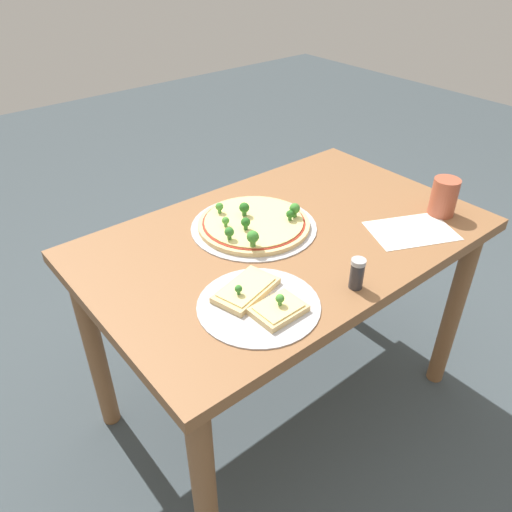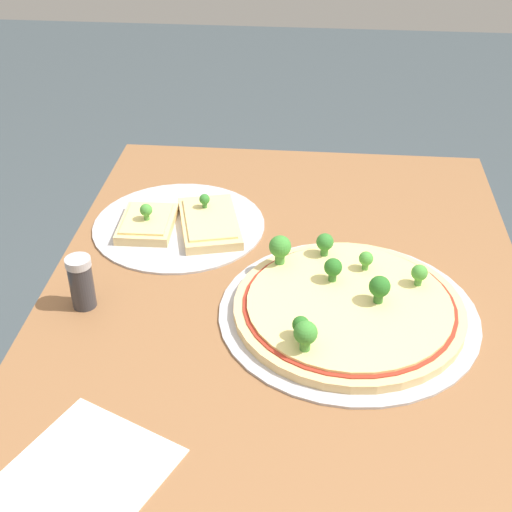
{
  "view_description": "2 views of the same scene",
  "coord_description": "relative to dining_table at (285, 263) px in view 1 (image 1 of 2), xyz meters",
  "views": [
    {
      "loc": [
        -0.86,
        -0.91,
        1.5
      ],
      "look_at": [
        -0.16,
        -0.05,
        0.74
      ],
      "focal_mm": 35.0,
      "sensor_mm": 36.0,
      "label": 1
    },
    {
      "loc": [
        0.78,
        0.04,
        1.37
      ],
      "look_at": [
        -0.16,
        -0.05,
        0.74
      ],
      "focal_mm": 50.0,
      "sensor_mm": 36.0,
      "label": 2
    }
  ],
  "objects": [
    {
      "name": "condiment_shaker",
      "position": [
        -0.03,
        -0.3,
        0.15
      ],
      "size": [
        0.04,
        0.04,
        0.08
      ],
      "color": "#333338",
      "rests_on": "dining_table"
    },
    {
      "name": "paper_menu",
      "position": [
        0.3,
        -0.22,
        0.1
      ],
      "size": [
        0.29,
        0.26,
        0.0
      ],
      "primitive_type": "cube",
      "rotation": [
        0.0,
        0.0,
        -0.43
      ],
      "color": "white",
      "rests_on": "dining_table"
    },
    {
      "name": "dining_table",
      "position": [
        0.0,
        0.0,
        0.0
      ],
      "size": [
        1.19,
        0.74,
        0.72
      ],
      "color": "brown",
      "rests_on": "ground_plane"
    },
    {
      "name": "pizza_tray_slice",
      "position": [
        -0.26,
        -0.19,
        0.11
      ],
      "size": [
        0.3,
        0.3,
        0.05
      ],
      "color": "#B7B7BC",
      "rests_on": "dining_table"
    },
    {
      "name": "drinking_cup",
      "position": [
        0.46,
        -0.22,
        0.16
      ],
      "size": [
        0.08,
        0.08,
        0.12
      ],
      "primitive_type": "cylinder",
      "color": "#AD5138",
      "rests_on": "dining_table"
    },
    {
      "name": "ground_plane",
      "position": [
        0.0,
        0.0,
        -0.62
      ],
      "size": [
        8.0,
        8.0,
        0.0
      ],
      "primitive_type": "plane",
      "color": "#3D474C"
    },
    {
      "name": "pizza_tray_whole",
      "position": [
        -0.05,
        0.09,
        0.12
      ],
      "size": [
        0.38,
        0.38,
        0.07
      ],
      "color": "#B7B7BC",
      "rests_on": "dining_table"
    }
  ]
}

